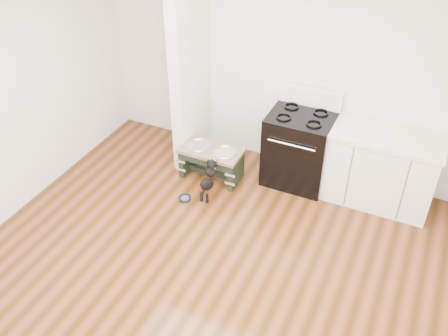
# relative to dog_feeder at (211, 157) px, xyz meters

# --- Properties ---
(ground) EXTENTS (5.00, 5.00, 0.00)m
(ground) POSITION_rel_dog_feeder_xyz_m (0.74, -1.74, -0.30)
(ground) COLOR #3F220B
(ground) RESTS_ON ground
(room_shell) EXTENTS (5.00, 5.00, 5.00)m
(room_shell) POSITION_rel_dog_feeder_xyz_m (0.74, -1.74, 1.32)
(room_shell) COLOR silver
(room_shell) RESTS_ON ground
(partition_wall) EXTENTS (0.15, 0.80, 2.70)m
(partition_wall) POSITION_rel_dog_feeder_xyz_m (-0.44, 0.36, 1.05)
(partition_wall) COLOR silver
(partition_wall) RESTS_ON ground
(oven_range) EXTENTS (0.76, 0.69, 1.14)m
(oven_range) POSITION_rel_dog_feeder_xyz_m (0.99, 0.42, 0.18)
(oven_range) COLOR black
(oven_range) RESTS_ON ground
(cabinet_run) EXTENTS (1.24, 0.64, 0.91)m
(cabinet_run) POSITION_rel_dog_feeder_xyz_m (1.97, 0.44, 0.15)
(cabinet_run) COLOR white
(cabinet_run) RESTS_ON ground
(dog_feeder) EXTENTS (0.77, 0.41, 0.44)m
(dog_feeder) POSITION_rel_dog_feeder_xyz_m (0.00, 0.00, 0.00)
(dog_feeder) COLOR black
(dog_feeder) RESTS_ON ground
(puppy) EXTENTS (0.13, 0.40, 0.47)m
(puppy) POSITION_rel_dog_feeder_xyz_m (0.14, -0.35, -0.04)
(puppy) COLOR black
(puppy) RESTS_ON ground
(floor_bowl) EXTENTS (0.19, 0.19, 0.05)m
(floor_bowl) POSITION_rel_dog_feeder_xyz_m (-0.08, -0.55, -0.28)
(floor_bowl) COLOR navy
(floor_bowl) RESTS_ON ground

